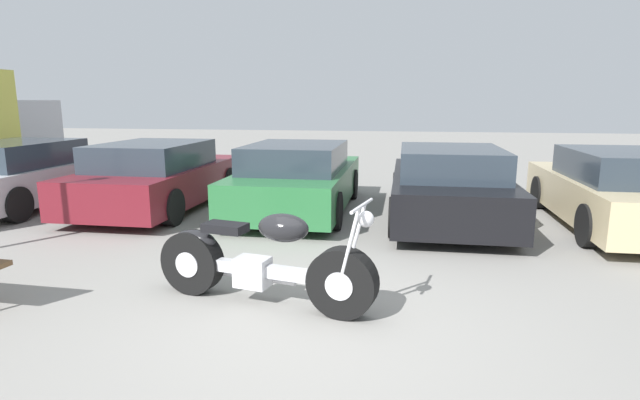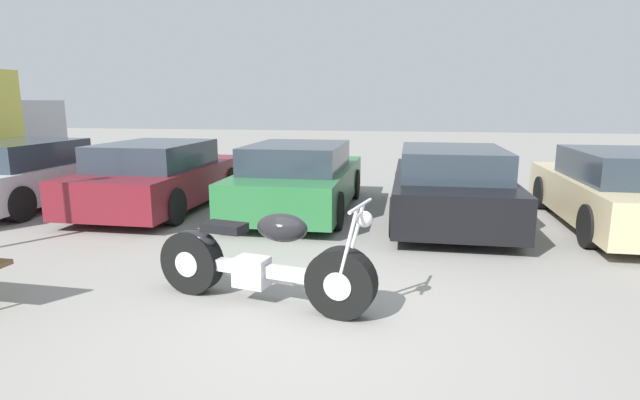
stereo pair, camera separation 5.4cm
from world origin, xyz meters
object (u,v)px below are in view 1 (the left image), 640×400
(parked_car_silver, at_px, (24,175))
(parked_car_champagne, at_px, (621,191))
(parked_car_maroon, at_px, (158,177))
(parked_car_green, at_px, (298,179))
(motorcycle, at_px, (261,262))
(parked_car_black, at_px, (448,186))

(parked_car_silver, xyz_separation_m, parked_car_champagne, (10.73, 0.05, 0.00))
(parked_car_maroon, distance_m, parked_car_green, 2.69)
(motorcycle, distance_m, parked_car_green, 4.35)
(parked_car_maroon, height_order, parked_car_green, same)
(parked_car_silver, distance_m, parked_car_maroon, 2.69)
(motorcycle, bearing_deg, parked_car_champagne, 39.24)
(motorcycle, bearing_deg, parked_car_silver, 146.59)
(motorcycle, xyz_separation_m, parked_car_green, (-0.53, 4.31, 0.17))
(parked_car_silver, height_order, parked_car_champagne, same)
(parked_car_silver, bearing_deg, parked_car_champagne, 0.28)
(parked_car_champagne, bearing_deg, parked_car_green, 176.10)
(parked_car_champagne, bearing_deg, motorcycle, -140.76)
(parked_car_silver, relative_size, parked_car_green, 1.00)
(parked_car_silver, distance_m, parked_car_champagne, 10.73)
(parked_car_green, bearing_deg, motorcycle, -82.93)
(parked_car_green, relative_size, parked_car_black, 1.00)
(parked_car_silver, height_order, parked_car_black, same)
(motorcycle, relative_size, parked_car_silver, 0.55)
(parked_car_maroon, bearing_deg, parked_car_green, 3.69)
(parked_car_silver, distance_m, parked_car_green, 5.38)
(parked_car_green, bearing_deg, parked_car_silver, -175.54)
(parked_car_silver, bearing_deg, parked_car_black, 0.84)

